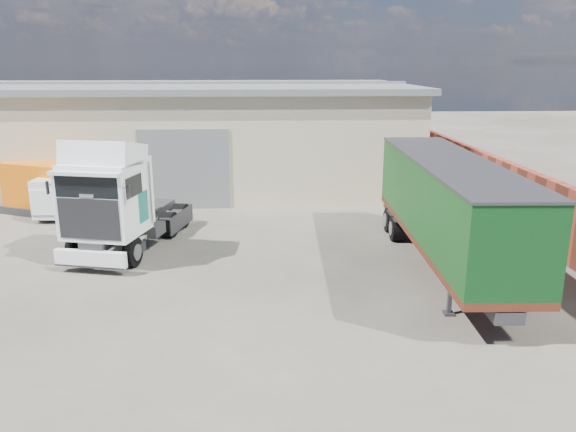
{
  "coord_description": "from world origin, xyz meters",
  "views": [
    {
      "loc": [
        1.33,
        -14.87,
        6.45
      ],
      "look_at": [
        2.26,
        3.0,
        1.51
      ],
      "focal_mm": 35.0,
      "sensor_mm": 36.0,
      "label": 1
    }
  ],
  "objects_px": {
    "tractor_unit": "(117,205)",
    "orange_skip": "(48,190)",
    "box_trailer": "(447,203)",
    "panel_van": "(70,192)"
  },
  "relations": [
    {
      "from": "orange_skip",
      "to": "panel_van",
      "type": "bearing_deg",
      "value": 13.75
    },
    {
      "from": "orange_skip",
      "to": "tractor_unit",
      "type": "bearing_deg",
      "value": -28.62
    },
    {
      "from": "tractor_unit",
      "to": "panel_van",
      "type": "distance_m",
      "value": 6.75
    },
    {
      "from": "tractor_unit",
      "to": "panel_van",
      "type": "xyz_separation_m",
      "value": [
        -3.48,
        5.72,
        -0.81
      ]
    },
    {
      "from": "tractor_unit",
      "to": "orange_skip",
      "type": "relative_size",
      "value": 1.54
    },
    {
      "from": "tractor_unit",
      "to": "orange_skip",
      "type": "height_order",
      "value": "tractor_unit"
    },
    {
      "from": "tractor_unit",
      "to": "orange_skip",
      "type": "xyz_separation_m",
      "value": [
        -4.47,
        5.91,
        -0.76
      ]
    },
    {
      "from": "box_trailer",
      "to": "orange_skip",
      "type": "relative_size",
      "value": 2.57
    },
    {
      "from": "tractor_unit",
      "to": "box_trailer",
      "type": "xyz_separation_m",
      "value": [
        10.73,
        -1.98,
        0.43
      ]
    },
    {
      "from": "box_trailer",
      "to": "panel_van",
      "type": "xyz_separation_m",
      "value": [
        -14.21,
        7.71,
        -1.24
      ]
    }
  ]
}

